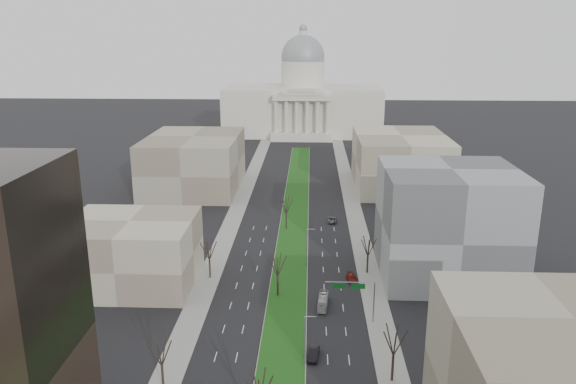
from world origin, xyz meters
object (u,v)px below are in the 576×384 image
(car_red, at_px, (352,278))
(box_van, at_px, (323,301))
(car_grey_far, at_px, (332,220))
(car_black, at_px, (314,353))

(car_red, distance_m, box_van, 13.28)
(car_red, height_order, car_grey_far, car_red)
(car_grey_far, height_order, box_van, box_van)
(car_black, xyz_separation_m, car_grey_far, (5.46, 68.18, -0.12))
(car_grey_far, bearing_deg, box_van, -89.41)
(car_red, relative_size, car_grey_far, 0.99)
(car_black, relative_size, car_grey_far, 0.99)
(car_black, height_order, box_van, box_van)
(car_grey_far, distance_m, box_van, 50.29)
(car_black, relative_size, box_van, 0.64)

